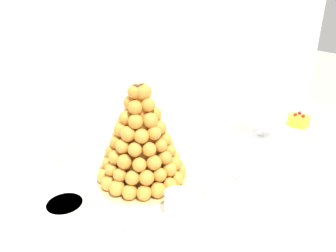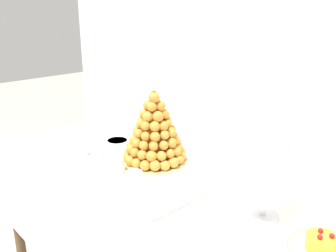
{
  "view_description": "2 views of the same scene",
  "coord_description": "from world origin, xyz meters",
  "px_view_note": "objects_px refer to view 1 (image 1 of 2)",
  "views": [
    {
      "loc": [
        -0.6,
        -0.64,
        1.32
      ],
      "look_at": [
        -0.15,
        -0.05,
        0.99
      ],
      "focal_mm": 34.63,
      "sensor_mm": 36.0,
      "label": 1
    },
    {
      "loc": [
        0.84,
        -0.84,
        1.4
      ],
      "look_at": [
        -0.1,
        0.03,
        0.97
      ],
      "focal_mm": 39.76,
      "sensor_mm": 36.0,
      "label": 2
    }
  ],
  "objects_px": {
    "dessert_cup_mid_left": "(137,223)",
    "macaron_goblet": "(265,98)",
    "dessert_cup_left": "(81,251)",
    "dessert_cup_mid_right": "(216,188)",
    "serving_tray": "(151,190)",
    "wine_glass": "(62,133)",
    "fruit_tart_plate": "(298,123)",
    "dessert_cup_centre": "(177,204)",
    "dessert_cup_right": "(246,171)",
    "croquembouche": "(141,140)",
    "creme_brulee_ramekin": "(65,208)"
  },
  "relations": [
    {
      "from": "fruit_tart_plate",
      "to": "wine_glass",
      "type": "xyz_separation_m",
      "value": [
        -0.85,
        0.24,
        0.1
      ]
    },
    {
      "from": "serving_tray",
      "to": "croquembouche",
      "type": "xyz_separation_m",
      "value": [
        0.01,
        0.06,
        0.13
      ]
    },
    {
      "from": "dessert_cup_left",
      "to": "dessert_cup_mid_right",
      "type": "relative_size",
      "value": 1.15
    },
    {
      "from": "dessert_cup_left",
      "to": "dessert_cup_right",
      "type": "relative_size",
      "value": 1.07
    },
    {
      "from": "wine_glass",
      "to": "dessert_cup_centre",
      "type": "bearing_deg",
      "value": -70.46
    },
    {
      "from": "serving_tray",
      "to": "dessert_cup_centre",
      "type": "height_order",
      "value": "dessert_cup_centre"
    },
    {
      "from": "croquembouche",
      "to": "dessert_cup_right",
      "type": "xyz_separation_m",
      "value": [
        0.23,
        -0.18,
        -0.1
      ]
    },
    {
      "from": "creme_brulee_ramekin",
      "to": "croquembouche",
      "type": "bearing_deg",
      "value": 3.78
    },
    {
      "from": "dessert_cup_left",
      "to": "dessert_cup_mid_left",
      "type": "distance_m",
      "value": 0.13
    },
    {
      "from": "dessert_cup_centre",
      "to": "macaron_goblet",
      "type": "bearing_deg",
      "value": 17.55
    },
    {
      "from": "serving_tray",
      "to": "creme_brulee_ramekin",
      "type": "xyz_separation_m",
      "value": [
        -0.22,
        0.04,
        0.02
      ]
    },
    {
      "from": "croquembouche",
      "to": "creme_brulee_ramekin",
      "type": "xyz_separation_m",
      "value": [
        -0.23,
        -0.02,
        -0.11
      ]
    },
    {
      "from": "wine_glass",
      "to": "fruit_tart_plate",
      "type": "bearing_deg",
      "value": -15.69
    },
    {
      "from": "croquembouche",
      "to": "dessert_cup_mid_right",
      "type": "height_order",
      "value": "croquembouche"
    },
    {
      "from": "croquembouche",
      "to": "dessert_cup_mid_left",
      "type": "relative_size",
      "value": 5.78
    },
    {
      "from": "serving_tray",
      "to": "fruit_tart_plate",
      "type": "distance_m",
      "value": 0.71
    },
    {
      "from": "dessert_cup_mid_right",
      "to": "dessert_cup_mid_left",
      "type": "bearing_deg",
      "value": 178.18
    },
    {
      "from": "dessert_cup_right",
      "to": "macaron_goblet",
      "type": "height_order",
      "value": "macaron_goblet"
    },
    {
      "from": "dessert_cup_left",
      "to": "fruit_tart_plate",
      "type": "distance_m",
      "value": 0.97
    },
    {
      "from": "fruit_tart_plate",
      "to": "dessert_cup_right",
      "type": "bearing_deg",
      "value": -163.45
    },
    {
      "from": "dessert_cup_mid_left",
      "to": "croquembouche",
      "type": "bearing_deg",
      "value": 54.31
    },
    {
      "from": "croquembouche",
      "to": "fruit_tart_plate",
      "type": "distance_m",
      "value": 0.71
    },
    {
      "from": "dessert_cup_left",
      "to": "dessert_cup_mid_right",
      "type": "height_order",
      "value": "same"
    },
    {
      "from": "dessert_cup_mid_left",
      "to": "dessert_cup_centre",
      "type": "relative_size",
      "value": 0.9
    },
    {
      "from": "creme_brulee_ramekin",
      "to": "fruit_tart_plate",
      "type": "relative_size",
      "value": 0.54
    },
    {
      "from": "dessert_cup_mid_right",
      "to": "dessert_cup_right",
      "type": "height_order",
      "value": "dessert_cup_right"
    },
    {
      "from": "dessert_cup_mid_right",
      "to": "dessert_cup_right",
      "type": "xyz_separation_m",
      "value": [
        0.12,
        0.0,
        0.0
      ]
    },
    {
      "from": "dessert_cup_mid_left",
      "to": "fruit_tart_plate",
      "type": "xyz_separation_m",
      "value": [
        0.83,
        0.14,
        -0.02
      ]
    },
    {
      "from": "dessert_cup_mid_left",
      "to": "macaron_goblet",
      "type": "bearing_deg",
      "value": 14.56
    },
    {
      "from": "macaron_goblet",
      "to": "wine_glass",
      "type": "relative_size",
      "value": 1.6
    },
    {
      "from": "fruit_tart_plate",
      "to": "serving_tray",
      "type": "bearing_deg",
      "value": -178.66
    },
    {
      "from": "serving_tray",
      "to": "wine_glass",
      "type": "relative_size",
      "value": 4.06
    },
    {
      "from": "dessert_cup_mid_right",
      "to": "wine_glass",
      "type": "xyz_separation_m",
      "value": [
        -0.26,
        0.38,
        0.09
      ]
    },
    {
      "from": "dessert_cup_left",
      "to": "wine_glass",
      "type": "distance_m",
      "value": 0.4
    },
    {
      "from": "macaron_goblet",
      "to": "dessert_cup_mid_left",
      "type": "bearing_deg",
      "value": -165.44
    },
    {
      "from": "dessert_cup_mid_left",
      "to": "creme_brulee_ramekin",
      "type": "bearing_deg",
      "value": 122.63
    },
    {
      "from": "dessert_cup_mid_right",
      "to": "croquembouche",
      "type": "bearing_deg",
      "value": 120.65
    },
    {
      "from": "creme_brulee_ramekin",
      "to": "macaron_goblet",
      "type": "distance_m",
      "value": 0.75
    },
    {
      "from": "creme_brulee_ramekin",
      "to": "fruit_tart_plate",
      "type": "distance_m",
      "value": 0.93
    },
    {
      "from": "wine_glass",
      "to": "creme_brulee_ramekin",
      "type": "bearing_deg",
      "value": -111.48
    },
    {
      "from": "dessert_cup_left",
      "to": "wine_glass",
      "type": "relative_size",
      "value": 0.4
    },
    {
      "from": "dessert_cup_mid_left",
      "to": "wine_glass",
      "type": "relative_size",
      "value": 0.34
    },
    {
      "from": "dessert_cup_mid_left",
      "to": "dessert_cup_mid_right",
      "type": "distance_m",
      "value": 0.24
    },
    {
      "from": "macaron_goblet",
      "to": "serving_tray",
      "type": "bearing_deg",
      "value": -175.0
    },
    {
      "from": "dessert_cup_right",
      "to": "fruit_tart_plate",
      "type": "bearing_deg",
      "value": 16.55
    },
    {
      "from": "dessert_cup_mid_left",
      "to": "wine_glass",
      "type": "distance_m",
      "value": 0.39
    },
    {
      "from": "dessert_cup_centre",
      "to": "wine_glass",
      "type": "relative_size",
      "value": 0.38
    },
    {
      "from": "dessert_cup_centre",
      "to": "dessert_cup_mid_right",
      "type": "height_order",
      "value": "dessert_cup_centre"
    },
    {
      "from": "dessert_cup_mid_left",
      "to": "dessert_cup_centre",
      "type": "distance_m",
      "value": 0.11
    },
    {
      "from": "dessert_cup_left",
      "to": "macaron_goblet",
      "type": "height_order",
      "value": "macaron_goblet"
    }
  ]
}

